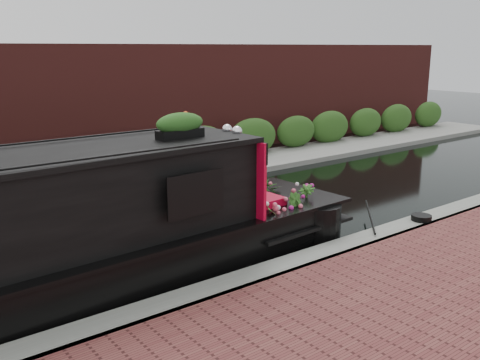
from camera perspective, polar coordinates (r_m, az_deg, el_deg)
ground at (r=11.63m, az=-8.81°, el=-5.76°), size 80.00×80.00×0.00m
near_bank_coping at (r=9.09m, az=1.65°, el=-11.40°), size 40.00×0.60×0.50m
far_bank_path at (r=15.28m, az=-16.54°, el=-1.36°), size 40.00×2.40×0.34m
far_hedge at (r=16.10m, az=-17.73°, el=-0.68°), size 40.00×1.10×2.80m
far_brick_wall at (r=18.04m, az=-20.08°, el=0.67°), size 40.00×1.00×8.00m
rope_fender at (r=12.07m, az=8.54°, el=-4.08°), size 0.37×0.45×0.37m
coiled_mooring_rope at (r=12.23m, az=18.78°, el=-3.82°), size 0.43×0.43×0.12m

